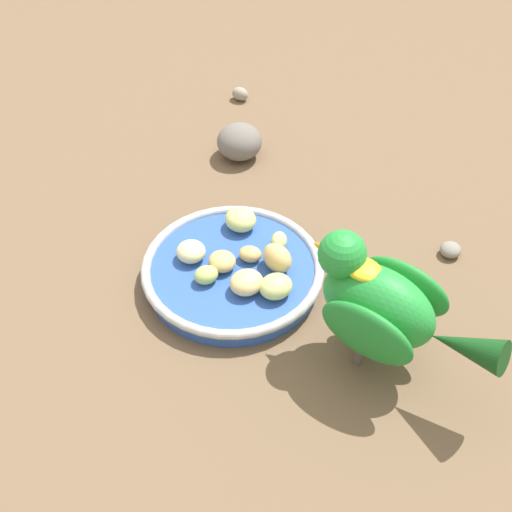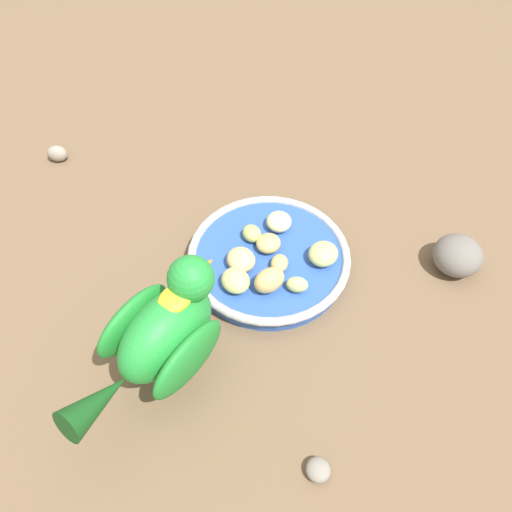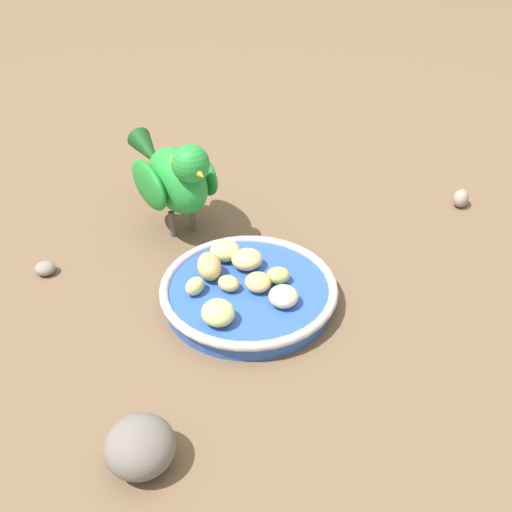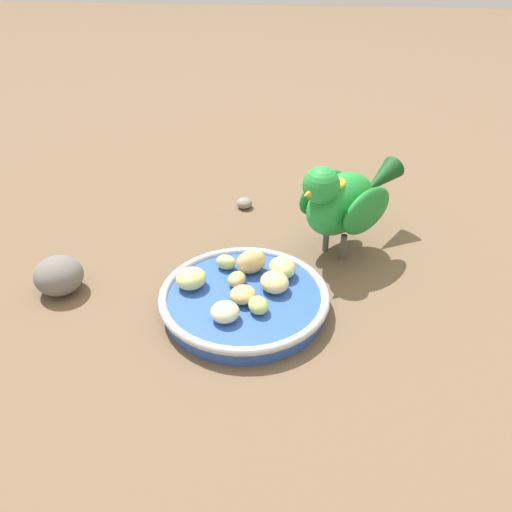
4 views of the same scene
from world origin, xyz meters
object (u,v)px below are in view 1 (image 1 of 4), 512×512
(apple_piece_4, at_px, (277,258))
(apple_piece_7, at_px, (276,286))
(apple_piece_1, at_px, (222,261))
(apple_piece_8, at_px, (252,254))
(apple_piece_2, at_px, (206,278))
(apple_piece_6, at_px, (241,220))
(parrot, at_px, (382,303))
(pebble_2, at_px, (240,94))
(rock_large, at_px, (242,142))
(apple_piece_3, at_px, (191,252))
(apple_piece_5, at_px, (279,241))
(feeding_bowl, at_px, (233,271))
(pebble_1, at_px, (450,250))
(apple_piece_0, at_px, (247,282))

(apple_piece_4, distance_m, apple_piece_7, 0.04)
(apple_piece_1, distance_m, apple_piece_8, 0.04)
(apple_piece_2, xyz_separation_m, apple_piece_6, (0.04, 0.09, 0.00))
(apple_piece_6, bearing_deg, apple_piece_2, -115.24)
(parrot, bearing_deg, pebble_2, -37.04)
(rock_large, bearing_deg, parrot, -72.03)
(apple_piece_1, distance_m, pebble_2, 0.38)
(apple_piece_3, bearing_deg, apple_piece_5, 6.29)
(apple_piece_5, bearing_deg, feeding_bowl, -152.61)
(apple_piece_8, bearing_deg, apple_piece_4, -29.75)
(apple_piece_6, bearing_deg, apple_piece_1, -110.20)
(apple_piece_5, xyz_separation_m, apple_piece_6, (-0.04, 0.04, 0.00))
(apple_piece_1, height_order, parrot, parrot)
(apple_piece_4, height_order, rock_large, apple_piece_4)
(pebble_1, bearing_deg, feeding_bowl, -174.70)
(apple_piece_1, height_order, pebble_2, apple_piece_1)
(apple_piece_4, distance_m, rock_large, 0.24)
(apple_piece_1, bearing_deg, apple_piece_7, -38.27)
(apple_piece_2, relative_size, apple_piece_3, 0.82)
(apple_piece_3, xyz_separation_m, apple_piece_8, (0.07, -0.01, -0.00))
(rock_large, bearing_deg, apple_piece_4, -83.75)
(apple_piece_0, xyz_separation_m, rock_large, (0.01, 0.27, -0.01))
(apple_piece_2, xyz_separation_m, apple_piece_4, (0.08, 0.02, 0.01))
(apple_piece_2, bearing_deg, apple_piece_4, 13.87)
(apple_piece_0, distance_m, parrot, 0.16)
(apple_piece_7, xyz_separation_m, rock_large, (-0.02, 0.28, -0.01))
(apple_piece_7, distance_m, parrot, 0.13)
(apple_piece_6, relative_size, pebble_1, 1.52)
(apple_piece_3, bearing_deg, apple_piece_1, -26.33)
(apple_piece_0, bearing_deg, parrot, -33.81)
(feeding_bowl, height_order, parrot, parrot)
(apple_piece_6, bearing_deg, apple_piece_8, -79.50)
(apple_piece_2, height_order, parrot, parrot)
(apple_piece_5, relative_size, parrot, 0.15)
(apple_piece_2, relative_size, pebble_1, 1.08)
(apple_piece_5, bearing_deg, pebble_2, 94.21)
(parrot, distance_m, rock_large, 0.38)
(apple_piece_7, relative_size, apple_piece_8, 1.42)
(apple_piece_3, xyz_separation_m, apple_piece_5, (0.10, 0.01, -0.00))
(apple_piece_0, height_order, rock_large, rock_large)
(apple_piece_0, height_order, apple_piece_4, apple_piece_4)
(apple_piece_5, xyz_separation_m, apple_piece_7, (-0.01, -0.07, 0.00))
(apple_piece_4, distance_m, pebble_1, 0.21)
(apple_piece_5, bearing_deg, apple_piece_2, -148.14)
(apple_piece_6, bearing_deg, apple_piece_3, -140.38)
(pebble_1, bearing_deg, apple_piece_3, -178.73)
(parrot, bearing_deg, apple_piece_4, -11.75)
(apple_piece_3, relative_size, apple_piece_6, 0.87)
(apple_piece_0, xyz_separation_m, apple_piece_8, (0.01, 0.05, -0.00))
(apple_piece_2, bearing_deg, apple_piece_6, 64.76)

